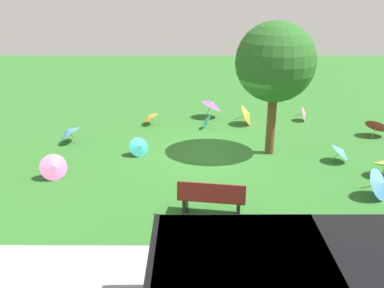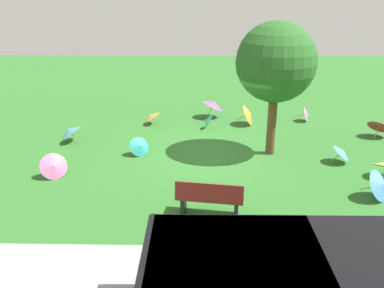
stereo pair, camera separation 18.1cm
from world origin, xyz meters
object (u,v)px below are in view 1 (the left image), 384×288
parasol_blue_0 (69,131)px  parasol_purple_0 (212,104)px  shade_tree (275,63)px  parasol_orange_0 (248,114)px  park_bench (212,198)px  parasol_pink_0 (54,167)px  van_dark (289,281)px  parasol_pink_2 (305,114)px  parasol_teal_0 (140,147)px  parasol_blue_3 (342,151)px  parasol_red_0 (377,125)px  parasol_orange_1 (150,116)px  parasol_blue_1 (381,184)px  parasol_teal_1 (206,121)px

parasol_blue_0 → parasol_purple_0: size_ratio=0.85×
shade_tree → parasol_orange_0: size_ratio=4.55×
park_bench → parasol_pink_0: bearing=-24.6°
van_dark → parasol_pink_0: bearing=-45.4°
park_bench → parasol_purple_0: park_bench is taller
parasol_orange_0 → parasol_pink_2: 2.41m
shade_tree → van_dark: bearing=82.4°
parasol_teal_0 → parasol_blue_3: size_ratio=1.09×
shade_tree → parasol_purple_0: size_ratio=4.19×
park_bench → parasol_red_0: bearing=-137.6°
van_dark → parasol_blue_0: (5.82, -8.42, -0.50)m
park_bench → parasol_orange_1: (2.16, -6.96, -0.12)m
parasol_red_0 → shade_tree: bearing=21.8°
van_dark → parasol_pink_0: van_dark is taller
parasol_blue_1 → parasol_pink_2: parasol_blue_1 is taller
parasol_blue_0 → parasol_pink_0: (-0.39, 2.91, -0.05)m
parasol_blue_0 → parasol_blue_1: parasol_blue_1 is taller
parasol_blue_0 → parasol_teal_1: 5.07m
van_dark → parasol_blue_0: van_dark is taller
parasol_purple_0 → van_dark: bearing=93.7°
park_bench → parasol_purple_0: (-0.32, -7.91, 0.12)m
van_dark → parasol_pink_0: 7.75m
parasol_orange_1 → parasol_teal_1: bearing=169.0°
parasol_purple_0 → parasol_blue_1: bearing=120.2°
parasol_red_0 → parasol_teal_1: bearing=-7.9°
shade_tree → parasol_purple_0: 4.89m
parasol_purple_0 → parasol_blue_3: bearing=129.5°
parasol_blue_1 → parasol_blue_3: (0.24, -2.36, -0.04)m
parasol_blue_0 → parasol_teal_0: (-2.60, 1.18, -0.10)m
parasol_blue_1 → parasol_blue_3: 2.37m
parasol_orange_0 → parasol_red_0: size_ratio=0.86×
shade_tree → parasol_pink_2: 4.80m
van_dark → parasol_purple_0: van_dark is taller
van_dark → parasol_red_0: 10.53m
parasol_blue_3 → parasol_orange_0: bearing=-56.5°
parasol_purple_0 → parasol_teal_0: bearing=59.2°
parasol_orange_1 → parasol_pink_0: size_ratio=0.77×
parasol_red_0 → parasol_blue_3: 3.17m
parasol_orange_1 → parasol_blue_3: 7.32m
parasol_blue_0 → parasol_orange_1: size_ratio=1.24×
van_dark → parasol_purple_0: (0.74, -11.41, -0.33)m
shade_tree → parasol_teal_1: shade_tree is taller
parasol_orange_0 → parasol_teal_1: parasol_orange_0 is taller
parasol_orange_1 → parasol_blue_3: (-6.31, 3.70, 0.03)m
van_dark → parasol_blue_3: 7.46m
park_bench → parasol_red_0: (-6.22, -5.67, -0.03)m
park_bench → shade_tree: shade_tree is taller
parasol_pink_0 → parasol_teal_1: size_ratio=1.34×
shade_tree → parasol_blue_3: shade_tree is taller
parasol_blue_0 → parasol_purple_0: bearing=-149.5°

